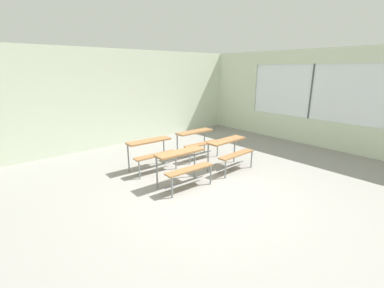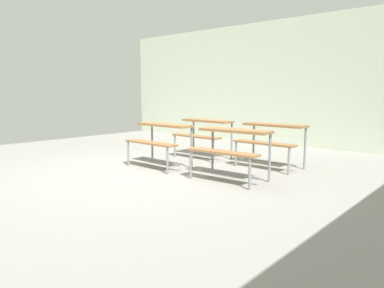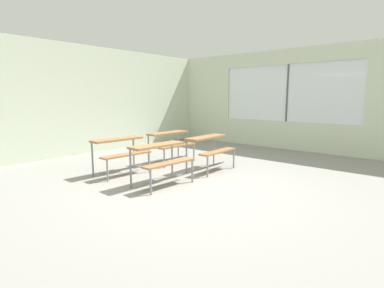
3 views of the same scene
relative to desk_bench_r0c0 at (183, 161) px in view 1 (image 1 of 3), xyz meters
name	(u,v)px [view 1 (image 1 of 3)]	position (x,y,z in m)	size (l,w,h in m)	color
ground	(208,194)	(0.15, -0.59, -0.59)	(10.00, 9.00, 0.05)	gray
wall_back	(108,99)	(0.15, 3.91, 0.94)	(10.00, 0.12, 3.00)	beige
wall_right	(331,102)	(5.15, -0.73, 0.88)	(0.12, 9.00, 3.00)	beige
desk_bench_r0c0	(183,161)	(0.00, 0.00, 0.00)	(1.12, 0.63, 0.74)	olive
desk_bench_r0c1	(230,147)	(1.45, 0.00, 0.00)	(1.12, 0.62, 0.74)	olive
desk_bench_r1c0	(152,148)	(-0.02, 1.20, 0.00)	(1.13, 0.64, 0.74)	olive
desk_bench_r1c1	(197,138)	(1.45, 1.20, 0.00)	(1.11, 0.62, 0.74)	olive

